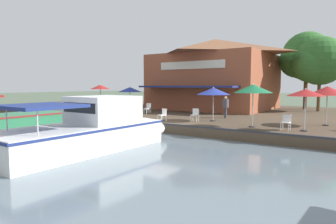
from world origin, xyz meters
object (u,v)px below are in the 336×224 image
waterfront_restaurant (215,74)px  cafe_chair_far_corner_seat (195,114)px  cafe_chair_mid_patio (163,114)px  person_near_entrance (226,104)px  patio_umbrella_near_quay_edge (100,87)px  patio_umbrella_by_entrance (327,91)px  patio_umbrella_mid_patio_right (130,90)px  patio_umbrella_back_row (213,91)px  cafe_chair_back_row_seat (147,108)px  tree_behind_restaurant (304,57)px  cafe_chair_beside_entrance (148,107)px  motorboat_second_along (18,121)px  mooring_post (139,115)px  motorboat_nearest_quay (97,129)px  patio_umbrella_far_corner (306,93)px  tree_downstream_bank (318,62)px  cafe_chair_facing_river (286,121)px  patio_umbrella_mid_patio_left (253,89)px

waterfront_restaurant → cafe_chair_far_corner_seat: size_ratio=14.02×
cafe_chair_mid_patio → person_near_entrance: 5.10m
waterfront_restaurant → patio_umbrella_near_quay_edge: size_ratio=4.76×
patio_umbrella_by_entrance → patio_umbrella_mid_patio_right: bearing=-91.0°
patio_umbrella_back_row → cafe_chair_far_corner_seat: (0.70, -0.99, -1.54)m
cafe_chair_back_row_seat → tree_behind_restaurant: 17.00m
cafe_chair_beside_entrance → motorboat_second_along: bearing=-15.8°
patio_umbrella_near_quay_edge → cafe_chair_beside_entrance: 5.64m
motorboat_second_along → mooring_post: 7.93m
waterfront_restaurant → cafe_chair_beside_entrance: waterfront_restaurant is taller
cafe_chair_back_row_seat → tree_behind_restaurant: (-12.95, 9.94, 4.74)m
cafe_chair_mid_patio → motorboat_second_along: (5.79, -7.51, -0.38)m
motorboat_nearest_quay → tree_behind_restaurant: size_ratio=1.20×
motorboat_nearest_quay → patio_umbrella_far_corner: bearing=132.4°
tree_downstream_bank → patio_umbrella_near_quay_edge: bearing=-58.6°
cafe_chair_beside_entrance → motorboat_second_along: motorboat_second_along is taller
cafe_chair_back_row_seat → motorboat_nearest_quay: 11.30m
patio_umbrella_mid_patio_right → motorboat_nearest_quay: 12.92m
cafe_chair_beside_entrance → cafe_chair_facing_river: 13.03m
person_near_entrance → patio_umbrella_near_quay_edge: bearing=-87.6°
patio_umbrella_near_quay_edge → cafe_chair_beside_entrance: bearing=96.5°
motorboat_nearest_quay → tree_behind_restaurant: 24.17m
tree_downstream_bank → cafe_chair_far_corner_seat: bearing=-23.2°
cafe_chair_back_row_seat → cafe_chair_beside_entrance: same height
patio_umbrella_mid_patio_left → cafe_chair_facing_river: patio_umbrella_mid_patio_left is taller
cafe_chair_back_row_seat → cafe_chair_beside_entrance: 0.99m
patio_umbrella_mid_patio_left → person_near_entrance: (-3.75, -3.26, -1.23)m
patio_umbrella_back_row → motorboat_nearest_quay: bearing=-12.8°
patio_umbrella_by_entrance → tree_downstream_bank: 11.11m
cafe_chair_mid_patio → person_near_entrance: (-4.33, 2.65, 0.52)m
cafe_chair_far_corner_seat → mooring_post: mooring_post is taller
patio_umbrella_far_corner → cafe_chair_mid_patio: (0.58, -8.69, -1.56)m
patio_umbrella_mid_patio_left → cafe_chair_back_row_seat: size_ratio=2.96×
patio_umbrella_mid_patio_right → patio_umbrella_by_entrance: (0.27, 15.75, 0.06)m
cafe_chair_back_row_seat → tree_behind_restaurant: size_ratio=0.11×
patio_umbrella_near_quay_edge → cafe_chair_beside_entrance: size_ratio=2.95×
patio_umbrella_mid_patio_right → cafe_chair_far_corner_seat: patio_umbrella_mid_patio_right is taller
mooring_post → motorboat_nearest_quay: bearing=19.3°
person_near_entrance → motorboat_nearest_quay: (10.95, -1.84, -0.67)m
patio_umbrella_back_row → cafe_chair_facing_river: 5.48m
cafe_chair_beside_entrance → cafe_chair_far_corner_seat: bearing=64.1°
cafe_chair_mid_patio → mooring_post: (1.12, -1.12, 0.01)m
cafe_chair_mid_patio → cafe_chair_far_corner_seat: bearing=125.8°
patio_umbrella_mid_patio_left → motorboat_second_along: (6.37, -13.42, -2.13)m
patio_umbrella_near_quay_edge → cafe_chair_far_corner_seat: (2.51, 11.73, -1.77)m
patio_umbrella_near_quay_edge → tree_behind_restaurant: (-12.72, 15.80, 2.96)m
patio_umbrella_back_row → tree_behind_restaurant: (-14.53, 3.08, 3.19)m
cafe_chair_facing_river → motorboat_nearest_quay: size_ratio=0.09×
patio_umbrella_by_entrance → cafe_chair_facing_river: size_ratio=2.83×
patio_umbrella_mid_patio_left → mooring_post: size_ratio=2.64×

